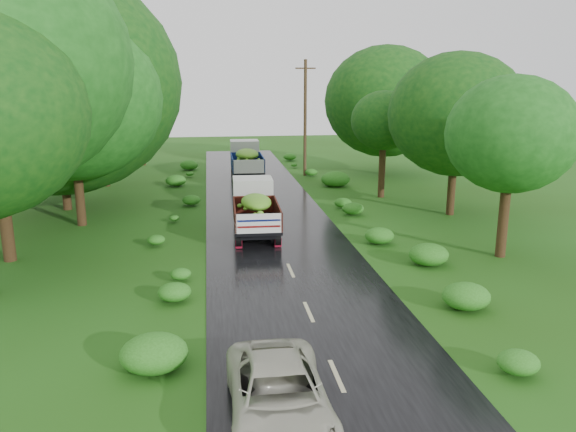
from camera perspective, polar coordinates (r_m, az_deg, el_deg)
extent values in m
plane|color=#20440E|center=(14.72, 4.96, -15.91)|extent=(120.00, 120.00, 0.00)
cube|color=black|center=(19.12, 1.58, -8.53)|extent=(6.50, 80.00, 0.02)
cube|color=#BFB78C|center=(14.70, 4.96, -15.84)|extent=(0.12, 1.60, 0.00)
cube|color=#BFB78C|center=(18.21, 2.12, -9.68)|extent=(0.12, 1.60, 0.00)
cube|color=#BFB78C|center=(21.89, 0.27, -5.54)|extent=(0.12, 1.60, 0.00)
cube|color=#BFB78C|center=(25.66, -1.03, -2.60)|extent=(0.12, 1.60, 0.00)
cube|color=#BFB78C|center=(29.49, -1.98, -0.42)|extent=(0.12, 1.60, 0.00)
cube|color=#BFB78C|center=(33.36, -2.72, 1.26)|extent=(0.12, 1.60, 0.00)
cube|color=#BFB78C|center=(37.26, -3.30, 2.59)|extent=(0.12, 1.60, 0.00)
cube|color=#BFB78C|center=(41.18, -3.77, 3.67)|extent=(0.12, 1.60, 0.00)
cube|color=#BFB78C|center=(45.11, -4.16, 4.56)|extent=(0.12, 1.60, 0.00)
cube|color=#BFB78C|center=(49.06, -4.49, 5.30)|extent=(0.12, 1.60, 0.00)
cube|color=#BFB78C|center=(53.01, -4.77, 5.94)|extent=(0.12, 1.60, 0.00)
cube|color=black|center=(26.77, -3.34, -0.69)|extent=(1.66, 5.05, 0.25)
cylinder|color=black|center=(28.54, -5.28, -0.08)|extent=(0.27, 0.90, 0.89)
cylinder|color=black|center=(28.62, -1.83, 0.01)|extent=(0.27, 0.90, 0.89)
cylinder|color=black|center=(25.68, -5.11, -1.66)|extent=(0.27, 0.90, 0.89)
cylinder|color=black|center=(25.77, -1.27, -1.55)|extent=(0.27, 0.90, 0.89)
cylinder|color=black|center=(24.80, -5.05, -2.22)|extent=(0.27, 0.90, 0.89)
cylinder|color=black|center=(24.90, -1.08, -2.11)|extent=(0.27, 0.90, 0.89)
cube|color=maroon|center=(24.56, -5.02, -2.86)|extent=(0.30, 0.04, 0.40)
cube|color=maroon|center=(24.66, -1.01, -2.73)|extent=(0.30, 0.04, 0.40)
cube|color=silver|center=(28.50, -3.60, 2.21)|extent=(2.01, 1.74, 1.69)
cube|color=black|center=(25.82, -3.23, -0.78)|extent=(2.14, 3.88, 0.14)
cube|color=#4C180D|center=(25.66, -5.44, 0.22)|extent=(0.17, 3.82, 0.84)
cube|color=#4C180D|center=(25.77, -1.05, 0.34)|extent=(0.17, 3.82, 0.84)
cube|color=#4C180D|center=(27.52, -3.48, 1.19)|extent=(2.05, 0.12, 0.84)
cube|color=silver|center=(23.88, -2.97, -0.77)|extent=(2.05, 0.12, 0.84)
ellipsoid|color=#3C8418|center=(25.58, -3.26, 1.44)|extent=(1.80, 3.26, 0.89)
cube|color=black|center=(41.75, -4.24, 4.65)|extent=(1.73, 5.49, 0.27)
cylinder|color=black|center=(43.69, -5.63, 4.84)|extent=(0.28, 0.97, 0.97)
cylinder|color=black|center=(43.79, -3.16, 4.90)|extent=(0.28, 0.97, 0.97)
cylinder|color=black|center=(40.50, -5.46, 4.13)|extent=(0.28, 0.97, 0.97)
cylinder|color=black|center=(40.61, -2.80, 4.20)|extent=(0.28, 0.97, 0.97)
cylinder|color=black|center=(39.52, -5.41, 3.89)|extent=(0.28, 0.97, 0.97)
cylinder|color=black|center=(39.63, -2.68, 3.96)|extent=(0.28, 0.97, 0.97)
cube|color=maroon|center=(39.23, -5.38, 3.50)|extent=(0.33, 0.04, 0.44)
cube|color=maroon|center=(39.35, -2.63, 3.57)|extent=(0.33, 0.04, 0.44)
cube|color=silver|center=(43.76, -4.44, 6.47)|extent=(2.16, 1.87, 1.85)
cube|color=black|center=(40.71, -4.16, 4.72)|extent=(2.27, 4.20, 0.16)
cube|color=navy|center=(40.58, -5.70, 5.43)|extent=(0.12, 4.18, 0.92)
cube|color=navy|center=(40.70, -2.65, 5.51)|extent=(0.12, 4.18, 0.92)
cube|color=navy|center=(42.65, -4.34, 5.87)|extent=(2.24, 0.10, 0.92)
cube|color=silver|center=(38.60, -3.98, 5.03)|extent=(2.24, 0.10, 0.92)
ellipsoid|color=#3C8418|center=(40.54, -4.19, 6.28)|extent=(1.91, 3.53, 0.97)
imported|color=#BBBAA6|center=(12.64, -0.94, -17.80)|extent=(2.14, 4.63, 1.28)
cylinder|color=#382616|center=(42.70, 1.75, 9.85)|extent=(0.24, 0.24, 8.62)
cube|color=#382616|center=(42.60, 1.79, 14.77)|extent=(1.51, 0.13, 0.11)
cylinder|color=black|center=(29.76, -20.74, 5.81)|extent=(0.45, 0.45, 7.16)
ellipsoid|color=#0C3E10|center=(29.54, -21.19, 11.03)|extent=(4.18, 4.18, 3.77)
cylinder|color=black|center=(33.69, -22.05, 7.24)|extent=(0.47, 0.47, 7.98)
ellipsoid|color=#0C3E10|center=(33.53, -22.53, 12.38)|extent=(5.19, 5.19, 4.67)
cylinder|color=black|center=(40.38, -18.33, 8.29)|extent=(0.47, 0.47, 7.72)
ellipsoid|color=#0C3E10|center=(40.24, -18.66, 12.45)|extent=(3.84, 3.84, 3.46)
cylinder|color=black|center=(44.97, -19.29, 9.48)|extent=(0.49, 0.49, 8.91)
ellipsoid|color=#0C3E10|center=(44.88, -19.65, 13.79)|extent=(3.87, 3.87, 3.48)
cylinder|color=black|center=(49.52, -14.76, 9.40)|extent=(0.46, 0.46, 7.65)
ellipsoid|color=#0C3E10|center=(49.40, -14.97, 12.76)|extent=(3.64, 3.64, 3.27)
cylinder|color=black|center=(24.57, 21.29, 2.62)|extent=(0.42, 0.42, 5.81)
ellipsoid|color=#154E13|center=(24.27, 21.75, 7.73)|extent=(3.23, 3.23, 2.91)
cylinder|color=black|center=(31.48, 16.47, 5.61)|extent=(0.43, 0.43, 6.16)
ellipsoid|color=#154E13|center=(31.25, 16.77, 9.86)|extent=(3.80, 3.80, 3.42)
cylinder|color=black|center=(35.33, 9.58, 6.22)|extent=(0.41, 0.41, 5.42)
ellipsoid|color=#154E13|center=(35.12, 9.71, 9.55)|extent=(2.84, 2.84, 2.55)
cylinder|color=black|center=(43.99, 9.74, 8.28)|extent=(0.43, 0.43, 6.32)
ellipsoid|color=#154E13|center=(43.83, 9.87, 11.40)|extent=(4.30, 4.30, 3.87)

